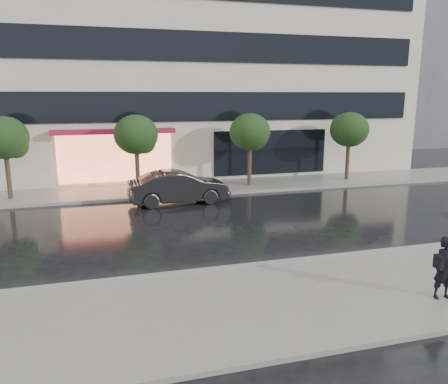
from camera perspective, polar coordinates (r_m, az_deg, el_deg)
name	(u,v)px	position (r m, az deg, el deg)	size (l,w,h in m)	color
ground	(262,255)	(13.97, 4.97, -8.14)	(120.00, 120.00, 0.00)	black
sidewalk_near	(308,298)	(11.21, 10.97, -13.41)	(60.00, 4.50, 0.12)	slate
sidewalk_far	(195,188)	(23.45, -3.84, 0.55)	(60.00, 3.50, 0.12)	slate
curb_near	(274,264)	(13.08, 6.54, -9.33)	(60.00, 0.25, 0.14)	gray
curb_far	(202,195)	(21.78, -2.89, -0.35)	(60.00, 0.25, 0.14)	gray
office_building	(169,32)	(30.81, -7.25, 20.06)	(30.00, 12.76, 18.00)	beige
bg_building_right	(404,65)	(50.66, 22.44, 15.12)	(12.00, 12.00, 16.00)	#4C4C54
tree_far_west	(6,139)	(22.73, -26.59, 6.18)	(2.20, 2.20, 3.99)	#33261C
tree_mid_west	(137,136)	(22.40, -11.26, 7.18)	(2.20, 2.20, 3.99)	#33261C
tree_mid_east	(251,133)	(23.63, 3.52, 7.66)	(2.20, 2.20, 3.99)	#33261C
tree_far_east	(350,131)	(26.21, 16.13, 7.68)	(2.20, 2.20, 3.99)	#33261C
parked_car	(179,187)	(20.29, -5.93, 0.63)	(1.61, 4.60, 1.52)	black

